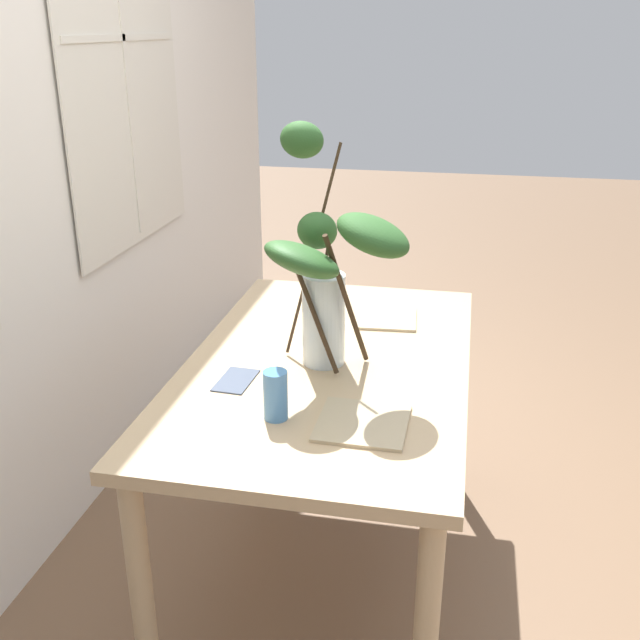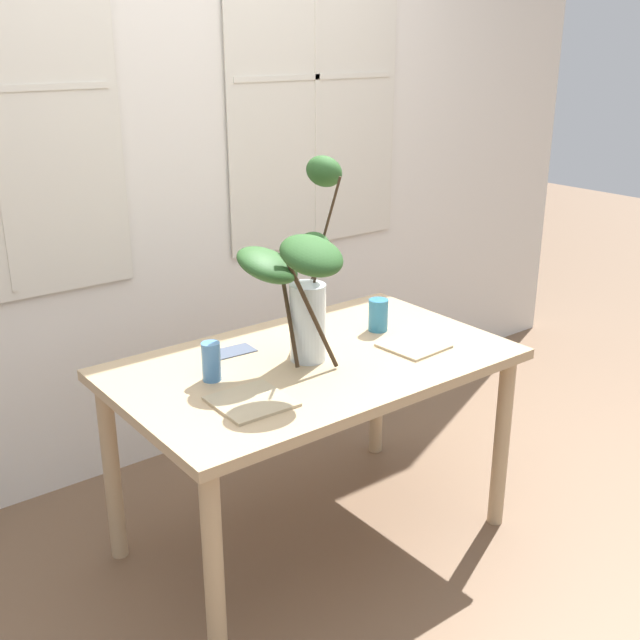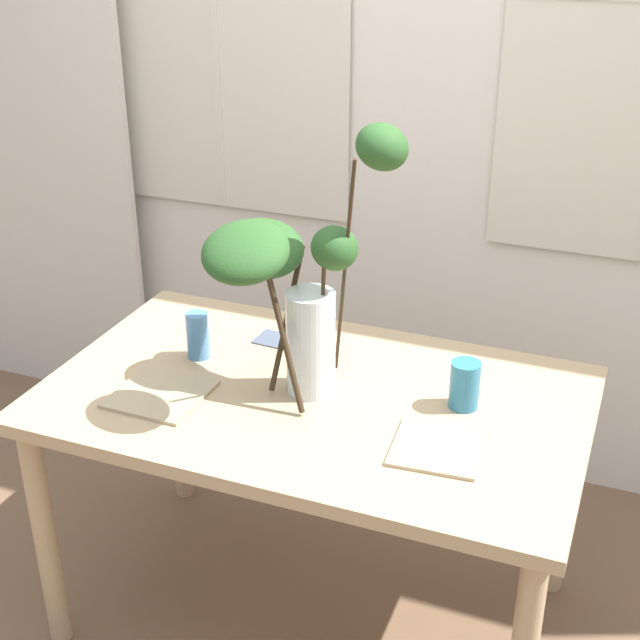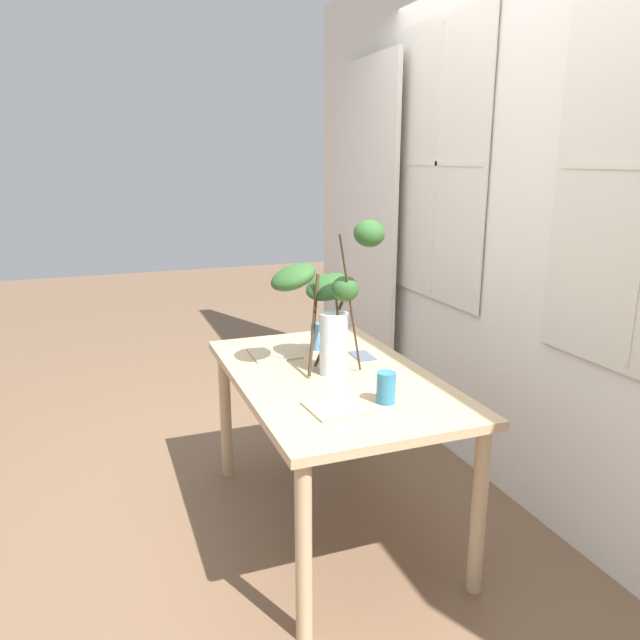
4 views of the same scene
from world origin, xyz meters
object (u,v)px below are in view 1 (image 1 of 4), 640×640
at_px(dining_table, 328,387).
at_px(drinking_glass_blue_left, 276,395).
at_px(plate_square_right, 386,319).
at_px(plate_square_left, 362,423).
at_px(drinking_glass_blue_right, 327,297).
at_px(vase_with_branches, 327,263).

distance_m(dining_table, drinking_glass_blue_left, 0.40).
relative_size(dining_table, drinking_glass_blue_left, 10.52).
bearing_deg(drinking_glass_blue_left, plate_square_right, -15.17).
relative_size(plate_square_left, plate_square_right, 1.11).
bearing_deg(dining_table, plate_square_right, -20.22).
bearing_deg(plate_square_right, drinking_glass_blue_left, 164.83).
distance_m(drinking_glass_blue_left, plate_square_left, 0.23).
relative_size(drinking_glass_blue_right, plate_square_right, 0.61).
bearing_deg(drinking_glass_blue_right, dining_table, -168.48).
xyz_separation_m(dining_table, plate_square_left, (-0.35, -0.16, 0.09)).
height_order(dining_table, plate_square_left, plate_square_left).
height_order(drinking_glass_blue_right, plate_square_right, drinking_glass_blue_right).
xyz_separation_m(drinking_glass_blue_left, drinking_glass_blue_right, (0.73, 0.01, -0.00)).
height_order(drinking_glass_blue_left, plate_square_left, drinking_glass_blue_left).
relative_size(dining_table, vase_with_branches, 1.94).
relative_size(vase_with_branches, plate_square_left, 3.16).
distance_m(vase_with_branches, drinking_glass_blue_right, 0.49).
distance_m(dining_table, plate_square_right, 0.39).
bearing_deg(plate_square_right, drinking_glass_blue_right, 86.78).
distance_m(drinking_glass_blue_right, plate_square_right, 0.21).
relative_size(drinking_glass_blue_left, plate_square_right, 0.65).
height_order(vase_with_branches, drinking_glass_blue_left, vase_with_branches).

